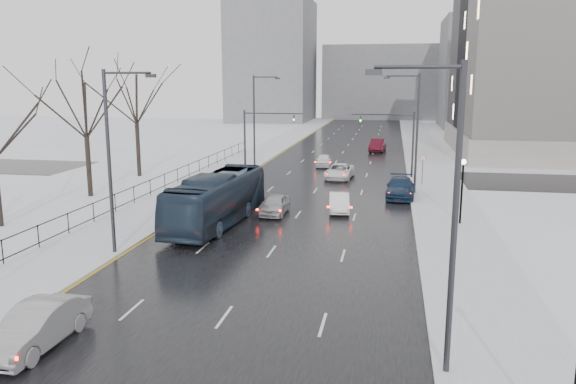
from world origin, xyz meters
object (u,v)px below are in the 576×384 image
Objects in this scene: streetlight_l_near at (113,153)px; sedan_right_distant at (378,145)px; streetlight_r_mid at (414,128)px; no_uturn_sign at (423,161)px; sedan_center_near at (275,204)px; sedan_center_far at (324,160)px; streetlight_l_far at (256,116)px; lamppost_r_mid at (462,182)px; sedan_right_cross at (340,171)px; tree_park_d at (91,197)px; sedan_left_near at (37,326)px; bus at (217,199)px; sedan_right_near at (339,202)px; tree_park_c at (1,228)px; streetlight_r_near at (448,206)px; tree_park_e at (140,177)px; mast_signal_left at (255,134)px; sedan_right_far at (400,188)px; mast_signal_right at (402,137)px.

streetlight_l_near is 50.80m from sedan_right_distant.
streetlight_r_mid is 3.70× the size of no_uturn_sign.
sedan_center_far is (0.66, 23.28, -0.02)m from sedan_center_near.
lamppost_r_mid is (19.17, -22.00, -2.67)m from streetlight_l_far.
streetlight_l_far reaches higher than sedan_right_cross.
sedan_right_cross is at bearing 33.01° from tree_park_d.
sedan_left_near is at bearing -86.82° from streetlight_l_far.
streetlight_l_far is 2.34× the size of lamppost_r_mid.
sedan_right_distant is at bearing 81.27° from bus.
no_uturn_sign is at bearing 20.32° from tree_park_d.
bus reaches higher than sedan_left_near.
streetlight_l_near is at bearing -120.78° from sedan_center_near.
sedan_center_far is at bearing 93.59° from sedan_right_near.
streetlight_l_near is at bearing -105.33° from sedan_right_cross.
sedan_left_near is at bearing -49.18° from tree_park_c.
sedan_right_cross is at bearing -91.62° from sedan_right_distant.
tree_park_d reaches higher than sedan_right_distant.
streetlight_r_near is at bearing -64.41° from sedan_center_near.
streetlight_r_near reaches higher than tree_park_d.
sedan_left_near is (-13.96, -0.71, -4.80)m from streetlight_r_near.
lamppost_r_mid is 1.06× the size of sedan_center_far.
tree_park_e reaches higher than mast_signal_left.
streetlight_r_mid reaches higher than mast_signal_left.
streetlight_l_near is 3.70× the size of no_uturn_sign.
lamppost_r_mid is 1.03× the size of sedan_center_near.
tree_park_e is 21.46m from bus.
streetlight_l_far is (-16.33, 12.00, 0.00)m from streetlight_r_mid.
tree_park_e reaches higher than bus.
streetlight_l_far is 2.48× the size of sedan_center_far.
tree_park_d is 1.25× the size of streetlight_r_mid.
sedan_right_distant is at bearing 100.66° from no_uturn_sign.
sedan_left_near is 0.85× the size of sedan_right_far.
tree_park_c is at bearing -157.70° from sedan_center_near.
tree_park_e is at bearing 132.66° from bus.
mast_signal_left reaches higher than sedan_left_near.
mast_signal_left is at bearing -113.39° from sedan_right_distant.
streetlight_l_far is (0.00, 32.00, 0.00)m from streetlight_l_near.
streetlight_r_mid is at bearing 48.20° from bus.
tree_park_d is 14.71m from bus.
streetlight_r_mid is at bearing -8.63° from tree_park_e.
streetlight_r_near reaches higher than sedan_center_near.
streetlight_l_far is at bearing 69.74° from tree_park_c.
sedan_center_far reaches higher than sedan_right_near.
mast_signal_right is at bearing 42.90° from tree_park_c.
tree_park_c is 1.77× the size of mast_signal_right.
streetlight_r_mid is 1.00× the size of streetlight_l_near.
tree_park_d is 35.80m from streetlight_r_near.
tree_park_c is at bearing -123.06° from sedan_center_far.
lamppost_r_mid reaches higher than sedan_right_distant.
mast_signal_left is 1.61× the size of sedan_center_far.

